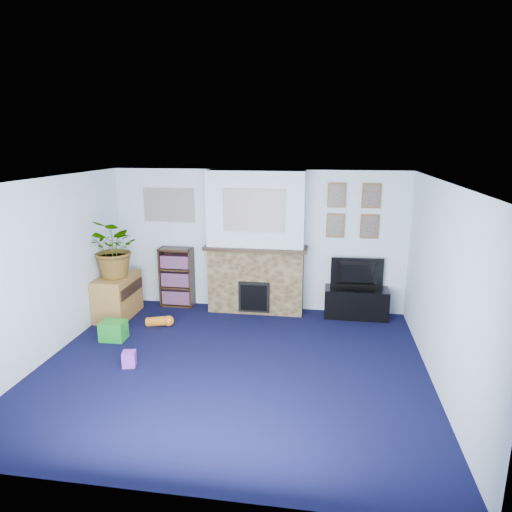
% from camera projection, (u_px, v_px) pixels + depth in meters
% --- Properties ---
extents(floor, '(5.00, 4.50, 0.01)m').
position_uv_depth(floor, '(232.00, 367.00, 5.94)').
color(floor, black).
rests_on(floor, ground).
extents(ceiling, '(5.00, 4.50, 0.01)m').
position_uv_depth(ceiling, '(229.00, 181.00, 5.35)').
color(ceiling, white).
rests_on(ceiling, wall_back).
extents(wall_back, '(5.00, 0.04, 2.40)m').
position_uv_depth(wall_back, '(258.00, 241.00, 7.80)').
color(wall_back, silver).
rests_on(wall_back, ground).
extents(wall_front, '(5.00, 0.04, 2.40)m').
position_uv_depth(wall_front, '(171.00, 364.00, 3.49)').
color(wall_front, silver).
rests_on(wall_front, ground).
extents(wall_left, '(0.04, 4.50, 2.40)m').
position_uv_depth(wall_left, '(45.00, 270.00, 6.02)').
color(wall_left, silver).
rests_on(wall_left, ground).
extents(wall_right, '(0.04, 4.50, 2.40)m').
position_uv_depth(wall_right, '(442.00, 288.00, 5.28)').
color(wall_right, silver).
rests_on(wall_right, ground).
extents(chimney_breast, '(1.72, 0.50, 2.40)m').
position_uv_depth(chimney_breast, '(256.00, 244.00, 7.61)').
color(chimney_breast, brown).
rests_on(chimney_breast, ground).
extents(collage_main, '(1.00, 0.03, 0.68)m').
position_uv_depth(collage_main, '(254.00, 210.00, 7.26)').
color(collage_main, gray).
rests_on(collage_main, chimney_breast).
extents(collage_left, '(0.90, 0.03, 0.58)m').
position_uv_depth(collage_left, '(169.00, 205.00, 7.88)').
color(collage_left, gray).
rests_on(collage_left, wall_back).
extents(portrait_tl, '(0.30, 0.03, 0.40)m').
position_uv_depth(portrait_tl, '(337.00, 195.00, 7.40)').
color(portrait_tl, brown).
rests_on(portrait_tl, wall_back).
extents(portrait_tr, '(0.30, 0.03, 0.40)m').
position_uv_depth(portrait_tr, '(371.00, 196.00, 7.32)').
color(portrait_tr, brown).
rests_on(portrait_tr, wall_back).
extents(portrait_bl, '(0.30, 0.03, 0.40)m').
position_uv_depth(portrait_bl, '(335.00, 226.00, 7.52)').
color(portrait_bl, brown).
rests_on(portrait_bl, wall_back).
extents(portrait_br, '(0.30, 0.03, 0.40)m').
position_uv_depth(portrait_br, '(370.00, 226.00, 7.44)').
color(portrait_br, brown).
rests_on(portrait_br, wall_back).
extents(tv_stand, '(1.04, 0.44, 0.49)m').
position_uv_depth(tv_stand, '(356.00, 304.00, 7.58)').
color(tv_stand, black).
rests_on(tv_stand, ground).
extents(television, '(0.86, 0.16, 0.50)m').
position_uv_depth(television, '(357.00, 274.00, 7.48)').
color(television, black).
rests_on(television, tv_stand).
extents(bookshelf, '(0.58, 0.28, 1.05)m').
position_uv_depth(bookshelf, '(177.00, 278.00, 8.05)').
color(bookshelf, black).
rests_on(bookshelf, ground).
extents(sideboard, '(0.50, 0.90, 0.70)m').
position_uv_depth(sideboard, '(118.00, 296.00, 7.58)').
color(sideboard, olive).
rests_on(sideboard, ground).
extents(potted_plant, '(1.09, 1.03, 0.96)m').
position_uv_depth(potted_plant, '(115.00, 248.00, 7.32)').
color(potted_plant, '#26661E').
rests_on(potted_plant, sideboard).
extents(mantel_clock, '(0.10, 0.06, 0.14)m').
position_uv_depth(mantel_clock, '(252.00, 242.00, 7.57)').
color(mantel_clock, gold).
rests_on(mantel_clock, chimney_breast).
extents(mantel_candle, '(0.05, 0.05, 0.15)m').
position_uv_depth(mantel_candle, '(271.00, 242.00, 7.52)').
color(mantel_candle, '#B2BFC6').
rests_on(mantel_candle, chimney_breast).
extents(mantel_teddy, '(0.13, 0.13, 0.13)m').
position_uv_depth(mantel_teddy, '(223.00, 242.00, 7.64)').
color(mantel_teddy, slate).
rests_on(mantel_teddy, chimney_breast).
extents(mantel_can, '(0.06, 0.06, 0.12)m').
position_uv_depth(mantel_can, '(302.00, 245.00, 7.45)').
color(mantel_can, purple).
rests_on(mantel_can, chimney_breast).
extents(green_crate, '(0.36, 0.29, 0.28)m').
position_uv_depth(green_crate, '(113.00, 331.00, 6.72)').
color(green_crate, '#198C26').
rests_on(green_crate, ground).
extents(toy_ball, '(0.17, 0.17, 0.17)m').
position_uv_depth(toy_ball, '(169.00, 321.00, 7.23)').
color(toy_ball, orange).
rests_on(toy_ball, ground).
extents(toy_block, '(0.20, 0.20, 0.20)m').
position_uv_depth(toy_block, '(129.00, 358.00, 5.93)').
color(toy_block, purple).
rests_on(toy_block, ground).
extents(toy_tube, '(0.34, 0.15, 0.19)m').
position_uv_depth(toy_tube, '(157.00, 321.00, 7.24)').
color(toy_tube, orange).
rests_on(toy_tube, ground).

